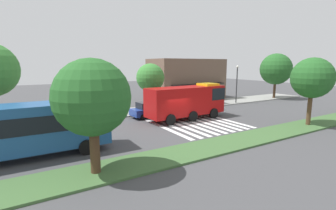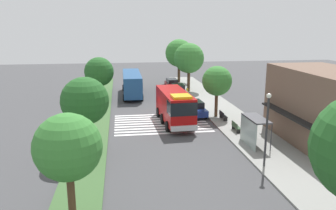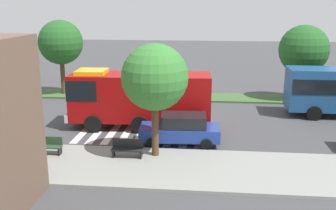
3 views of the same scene
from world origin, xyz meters
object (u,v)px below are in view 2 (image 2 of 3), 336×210
Objects in this scene: fire_hydrant at (187,91)px; bus_stop_shelter at (252,126)px; bench_near_shelter at (236,127)px; median_tree_center at (68,148)px; transit_bus at (132,82)px; bench_west_of_shelter at (223,115)px; parked_car_west at (172,84)px; parked_car_mid at (178,90)px; street_lamp at (267,123)px; sidewalk_tree_west at (189,58)px; median_tree_west at (85,101)px; parked_car_east at (195,108)px; fire_truck at (175,106)px; median_tree_far_west at (99,72)px; sidewalk_tree_center at (217,81)px; sidewalk_tree_far_west at (179,53)px.

bus_stop_shelter is at bearing 2.10° from fire_hydrant.
median_tree_center reaches higher than bench_near_shelter.
transit_bus reaches higher than bench_west_of_shelter.
parked_car_west reaches higher than bench_near_shelter.
parked_car_mid is 2.53m from fire_hydrant.
parked_car_mid is at bearing -176.10° from street_lamp.
bench_near_shelter is (24.10, 2.59, -0.27)m from parked_car_west.
fire_hydrant is (-19.81, -0.89, -0.10)m from bench_near_shelter.
parked_car_west is at bearing -56.21° from transit_bus.
transit_bus is 1.49× the size of sidewalk_tree_west.
median_tree_west is at bearing -28.55° from fire_hydrant.
median_tree_center is (9.37, 0.00, -0.35)m from median_tree_west.
median_tree_west is (11.09, -11.38, 3.68)m from parked_car_east.
transit_bus is (-12.74, -6.83, 1.14)m from parked_car_east.
transit_bus is 7.06× the size of bench_near_shelter.
median_tree_west is at bearing -49.47° from fire_truck.
median_tree_far_west is at bearing -129.83° from bench_west_of_shelter.
street_lamp is 0.87× the size of median_tree_west.
sidewalk_tree_west is 1.26× the size of median_tree_far_west.
median_tree_center is at bearing -21.38° from fire_hydrant.
fire_hydrant is at bearing -177.43° from bench_near_shelter.
bench_near_shelter is 19.83m from fire_hydrant.
parked_car_mid is at bearing -169.86° from sidewalk_tree_center.
parked_car_mid is 0.58× the size of sidewalk_tree_west.
parked_car_east reaches higher than parked_car_west.
parked_car_east is 11.21m from bus_stop_shelter.
median_tree_center is at bearing -0.00° from median_tree_far_west.
street_lamp is 7.87× the size of fire_hydrant.
parked_car_mid is 13.95m from bench_west_of_shelter.
fire_truck is 20.60m from parked_car_west.
fire_hydrant is (-1.82, 1.70, -0.42)m from parked_car_mid.
street_lamp is at bearing 111.37° from median_tree_center.
bench_west_of_shelter is at bearing 93.19° from fire_truck.
street_lamp reaches higher than parked_car_mid.
street_lamp is 28.41m from fire_hydrant.
bus_stop_shelter is 0.60× the size of sidewalk_tree_center.
bus_stop_shelter is 4.77m from street_lamp.
sidewalk_tree_center is at bearing 144.85° from median_tree_center.
parked_car_east is 15.62m from street_lamp.
sidewalk_tree_west is 14.61m from median_tree_far_west.
sidewalk_tree_west is (-21.20, -0.39, 4.75)m from bench_near_shelter.
median_tree_west reaches higher than parked_car_east.
median_tree_far_west reaches higher than median_tree_center.
median_tree_far_west is (-11.65, -13.97, 3.56)m from bench_west_of_shelter.
sidewalk_tree_far_west is 19.59m from median_tree_far_west.
sidewalk_tree_far_west is (-26.27, 5.10, 3.40)m from fire_truck.
median_tree_center is at bearing 0.00° from median_tree_west.
median_tree_center reaches higher than fire_hydrant.
transit_bus is 1.95× the size of sidewalk_tree_center.
median_tree_west reaches higher than sidewalk_tree_center.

